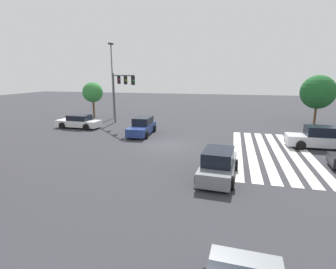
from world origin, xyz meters
The scene contains 10 objects.
ground_plane centered at (0.00, 0.00, 0.00)m, with size 113.80×113.80×0.00m, color #333338.
crosswalk_markings centered at (0.00, -7.73, 0.00)m, with size 12.44×5.35×0.01m.
traffic_signal_mast centered at (7.03, 7.03, 4.20)m, with size 4.23×4.23×5.64m.
car_0 centered at (2.05, -11.44, 0.78)m, with size 1.97×4.75×1.68m.
car_1 centered at (-5.78, -4.24, 0.74)m, with size 4.51×2.16×1.61m.
car_3 centered at (3.25, 3.30, 0.74)m, with size 4.63×2.08×1.59m.
car_4 centered at (4.54, 10.76, 0.64)m, with size 2.08×4.68×1.37m.
street_light_pole_a centered at (11.52, 10.09, 5.45)m, with size 0.80×0.36×9.26m.
tree_corner_a centered at (10.96, 12.63, 3.26)m, with size 2.55×2.55×4.56m.
tree_corner_b centered at (13.10, -13.94, 3.59)m, with size 3.73×3.73×5.46m.
Camera 1 is at (-19.46, -4.84, 5.48)m, focal length 28.00 mm.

